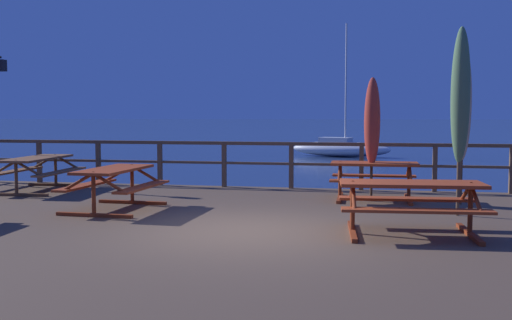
# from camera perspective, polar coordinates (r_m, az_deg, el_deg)

# --- Properties ---
(ground_plane) EXTENTS (600.00, 600.00, 0.00)m
(ground_plane) POSITION_cam_1_polar(r_m,az_deg,el_deg) (9.05, -0.98, -11.46)
(ground_plane) COLOR navy
(wooden_deck) EXTENTS (16.51, 10.59, 0.74)m
(wooden_deck) POSITION_cam_1_polar(r_m,az_deg,el_deg) (8.96, -0.98, -9.17)
(wooden_deck) COLOR brown
(wooden_deck) RESTS_ON ground
(railing_waterside_far) EXTENTS (16.31, 0.10, 1.09)m
(railing_waterside_far) POSITION_cam_1_polar(r_m,az_deg,el_deg) (13.82, 3.43, 0.30)
(railing_waterside_far) COLOR brown
(railing_waterside_far) RESTS_ON wooden_deck
(picnic_table_mid_right) EXTENTS (1.47, 1.92, 0.78)m
(picnic_table_mid_right) POSITION_cam_1_polar(r_m,az_deg,el_deg) (10.99, -13.56, -1.85)
(picnic_table_mid_right) COLOR #993819
(picnic_table_mid_right) RESTS_ON wooden_deck
(picnic_table_mid_centre) EXTENTS (1.74, 1.41, 0.78)m
(picnic_table_mid_centre) POSITION_cam_1_polar(r_m,az_deg,el_deg) (12.18, 11.36, -1.23)
(picnic_table_mid_centre) COLOR #993819
(picnic_table_mid_centre) RESTS_ON wooden_deck
(picnic_table_front_right) EXTENTS (1.53, 2.25, 0.78)m
(picnic_table_front_right) POSITION_cam_1_polar(r_m,az_deg,el_deg) (14.29, -20.41, -0.55)
(picnic_table_front_right) COLOR brown
(picnic_table_front_right) RESTS_ON wooden_deck
(picnic_table_front_left) EXTENTS (2.12, 1.55, 0.78)m
(picnic_table_front_left) POSITION_cam_1_polar(r_m,az_deg,el_deg) (8.78, 14.76, -3.40)
(picnic_table_front_left) COLOR #993819
(picnic_table_front_left) RESTS_ON wooden_deck
(patio_umbrella_short_front) EXTENTS (0.32, 0.32, 3.22)m
(patio_umbrella_short_front) POSITION_cam_1_polar(r_m,az_deg,el_deg) (10.62, 19.16, 5.85)
(patio_umbrella_short_front) COLOR #4C3828
(patio_umbrella_short_front) RESTS_ON wooden_deck
(patio_umbrella_short_back) EXTENTS (0.32, 0.32, 2.48)m
(patio_umbrella_short_back) POSITION_cam_1_polar(r_m,az_deg,el_deg) (12.09, 11.17, 3.59)
(patio_umbrella_short_back) COLOR #4C3828
(patio_umbrella_short_back) RESTS_ON wooden_deck
(patio_umbrella_tall_mid_left) EXTENTS (0.32, 0.32, 3.01)m
(patio_umbrella_tall_mid_left) POSITION_cam_1_polar(r_m,az_deg,el_deg) (11.96, 19.37, 5.03)
(patio_umbrella_tall_mid_left) COLOR #4C3828
(patio_umbrella_tall_mid_left) RESTS_ON wooden_deck
(sailboat_distant) EXTENTS (6.23, 3.32, 7.72)m
(sailboat_distant) POSITION_cam_1_polar(r_m,az_deg,el_deg) (35.01, 8.12, 1.16)
(sailboat_distant) COLOR silver
(sailboat_distant) RESTS_ON ground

